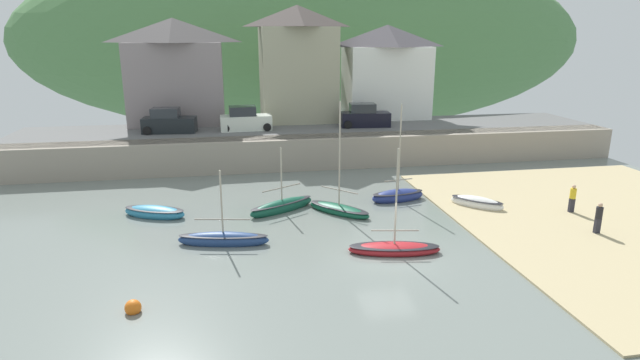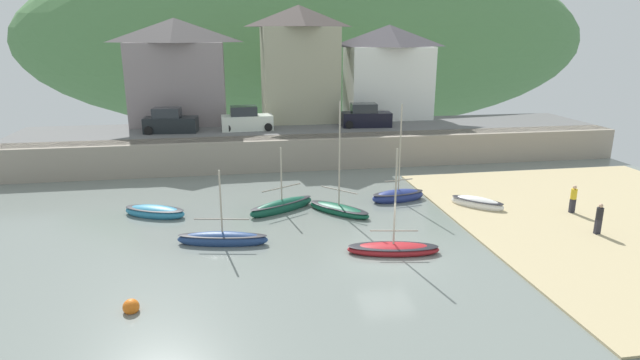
{
  "view_description": "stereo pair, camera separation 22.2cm",
  "coord_description": "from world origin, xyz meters",
  "px_view_note": "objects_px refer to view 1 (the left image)",
  "views": [
    {
      "loc": [
        -7.01,
        -21.39,
        9.98
      ],
      "look_at": [
        -1.93,
        7.33,
        1.71
      ],
      "focal_mm": 29.06,
      "sensor_mm": 36.0,
      "label": 1
    },
    {
      "loc": [
        -6.79,
        -21.43,
        9.98
      ],
      "look_at": [
        -1.93,
        7.33,
        1.71
      ],
      "focal_mm": 29.06,
      "sensor_mm": 36.0,
      "label": 2
    }
  ],
  "objects_px": {
    "parked_car_near_slipway": "(169,122)",
    "parked_car_by_wall": "(245,120)",
    "waterfront_building_right": "(386,71)",
    "waterfront_building_left": "(176,71)",
    "waterfront_building_centre": "(298,63)",
    "parked_car_end_of_row": "(365,117)",
    "person_near_water": "(573,197)",
    "rowboat_small_beached": "(155,212)",
    "person_on_slipway": "(599,217)",
    "sailboat_white_hull": "(339,209)",
    "sailboat_nearest_shore": "(398,195)",
    "motorboat_with_cabin": "(223,239)",
    "dinghy_open_wooden": "(282,206)",
    "fishing_boat_green": "(477,203)",
    "mooring_buoy": "(133,308)",
    "sailboat_tall_mast": "(394,248)"
  },
  "relations": [
    {
      "from": "waterfront_building_centre",
      "to": "fishing_boat_green",
      "type": "height_order",
      "value": "waterfront_building_centre"
    },
    {
      "from": "dinghy_open_wooden",
      "to": "parked_car_end_of_row",
      "type": "relative_size",
      "value": 1.0
    },
    {
      "from": "waterfront_building_right",
      "to": "parked_car_by_wall",
      "type": "bearing_deg",
      "value": -161.11
    },
    {
      "from": "sailboat_white_hull",
      "to": "dinghy_open_wooden",
      "type": "xyz_separation_m",
      "value": [
        -3.2,
        0.91,
        0.04
      ]
    },
    {
      "from": "motorboat_with_cabin",
      "to": "sailboat_white_hull",
      "type": "distance_m",
      "value": 7.44
    },
    {
      "from": "waterfront_building_centre",
      "to": "parked_car_near_slipway",
      "type": "distance_m",
      "value": 12.57
    },
    {
      "from": "sailboat_tall_mast",
      "to": "motorboat_with_cabin",
      "type": "bearing_deg",
      "value": 172.81
    },
    {
      "from": "waterfront_building_left",
      "to": "sailboat_white_hull",
      "type": "height_order",
      "value": "waterfront_building_left"
    },
    {
      "from": "waterfront_building_left",
      "to": "sailboat_nearest_shore",
      "type": "xyz_separation_m",
      "value": [
        14.4,
        -17.32,
        -6.59
      ]
    },
    {
      "from": "motorboat_with_cabin",
      "to": "parked_car_by_wall",
      "type": "relative_size",
      "value": 1.1
    },
    {
      "from": "sailboat_white_hull",
      "to": "parked_car_end_of_row",
      "type": "bearing_deg",
      "value": 117.08
    },
    {
      "from": "parked_car_by_wall",
      "to": "parked_car_end_of_row",
      "type": "xyz_separation_m",
      "value": [
        9.98,
        0.0,
        0.0
      ]
    },
    {
      "from": "waterfront_building_right",
      "to": "person_near_water",
      "type": "xyz_separation_m",
      "value": [
        4.69,
        -21.41,
        -5.67
      ]
    },
    {
      "from": "person_near_water",
      "to": "mooring_buoy",
      "type": "relative_size",
      "value": 2.66
    },
    {
      "from": "sailboat_white_hull",
      "to": "person_near_water",
      "type": "bearing_deg",
      "value": 36.6
    },
    {
      "from": "waterfront_building_left",
      "to": "parked_car_by_wall",
      "type": "distance_m",
      "value": 8.07
    },
    {
      "from": "parked_car_near_slipway",
      "to": "sailboat_nearest_shore",
      "type": "bearing_deg",
      "value": -35.24
    },
    {
      "from": "waterfront_building_right",
      "to": "person_on_slipway",
      "type": "relative_size",
      "value": 5.15
    },
    {
      "from": "sailboat_white_hull",
      "to": "waterfront_building_centre",
      "type": "bearing_deg",
      "value": 136.37
    },
    {
      "from": "waterfront_building_left",
      "to": "rowboat_small_beached",
      "type": "xyz_separation_m",
      "value": [
        -0.09,
        -17.74,
        -6.65
      ]
    },
    {
      "from": "waterfront_building_centre",
      "to": "dinghy_open_wooden",
      "type": "relative_size",
      "value": 2.35
    },
    {
      "from": "waterfront_building_right",
      "to": "person_near_water",
      "type": "distance_m",
      "value": 22.63
    },
    {
      "from": "person_near_water",
      "to": "rowboat_small_beached",
      "type": "bearing_deg",
      "value": 171.14
    },
    {
      "from": "motorboat_with_cabin",
      "to": "person_near_water",
      "type": "height_order",
      "value": "motorboat_with_cabin"
    },
    {
      "from": "waterfront_building_left",
      "to": "waterfront_building_centre",
      "type": "distance_m",
      "value": 10.55
    },
    {
      "from": "parked_car_by_wall",
      "to": "sailboat_nearest_shore",
      "type": "bearing_deg",
      "value": -57.79
    },
    {
      "from": "parked_car_near_slipway",
      "to": "person_on_slipway",
      "type": "relative_size",
      "value": 2.62
    },
    {
      "from": "sailboat_nearest_shore",
      "to": "parked_car_near_slipway",
      "type": "height_order",
      "value": "sailboat_nearest_shore"
    },
    {
      "from": "waterfront_building_right",
      "to": "sailboat_nearest_shore",
      "type": "height_order",
      "value": "waterfront_building_right"
    },
    {
      "from": "waterfront_building_left",
      "to": "sailboat_tall_mast",
      "type": "relative_size",
      "value": 1.71
    },
    {
      "from": "parked_car_end_of_row",
      "to": "waterfront_building_left",
      "type": "bearing_deg",
      "value": 168.96
    },
    {
      "from": "motorboat_with_cabin",
      "to": "sailboat_white_hull",
      "type": "height_order",
      "value": "sailboat_white_hull"
    },
    {
      "from": "waterfront_building_right",
      "to": "sailboat_white_hull",
      "type": "height_order",
      "value": "waterfront_building_right"
    },
    {
      "from": "fishing_boat_green",
      "to": "sailboat_white_hull",
      "type": "relative_size",
      "value": 0.45
    },
    {
      "from": "sailboat_nearest_shore",
      "to": "parked_car_near_slipway",
      "type": "relative_size",
      "value": 1.46
    },
    {
      "from": "dinghy_open_wooden",
      "to": "sailboat_nearest_shore",
      "type": "bearing_deg",
      "value": -24.76
    },
    {
      "from": "waterfront_building_centre",
      "to": "rowboat_small_beached",
      "type": "relative_size",
      "value": 2.57
    },
    {
      "from": "waterfront_building_right",
      "to": "parked_car_near_slipway",
      "type": "xyz_separation_m",
      "value": [
        -19.15,
        -4.5,
        -3.45
      ]
    },
    {
      "from": "dinghy_open_wooden",
      "to": "parked_car_by_wall",
      "type": "relative_size",
      "value": 1.02
    },
    {
      "from": "sailboat_nearest_shore",
      "to": "waterfront_building_right",
      "type": "bearing_deg",
      "value": 65.86
    },
    {
      "from": "rowboat_small_beached",
      "to": "parked_car_by_wall",
      "type": "distance_m",
      "value": 14.71
    },
    {
      "from": "waterfront_building_right",
      "to": "person_on_slipway",
      "type": "height_order",
      "value": "waterfront_building_right"
    },
    {
      "from": "motorboat_with_cabin",
      "to": "mooring_buoy",
      "type": "distance_m",
      "value": 6.8
    },
    {
      "from": "parked_car_near_slipway",
      "to": "parked_car_by_wall",
      "type": "xyz_separation_m",
      "value": [
        6.0,
        0.0,
        0.0
      ]
    },
    {
      "from": "fishing_boat_green",
      "to": "mooring_buoy",
      "type": "bearing_deg",
      "value": -109.19
    },
    {
      "from": "dinghy_open_wooden",
      "to": "person_on_slipway",
      "type": "bearing_deg",
      "value": -53.42
    },
    {
      "from": "sailboat_white_hull",
      "to": "person_on_slipway",
      "type": "xyz_separation_m",
      "value": [
        12.34,
        -5.6,
        0.74
      ]
    },
    {
      "from": "dinghy_open_wooden",
      "to": "sailboat_nearest_shore",
      "type": "xyz_separation_m",
      "value": [
        7.29,
        0.76,
        0.02
      ]
    },
    {
      "from": "waterfront_building_right",
      "to": "motorboat_with_cabin",
      "type": "distance_m",
      "value": 27.79
    },
    {
      "from": "waterfront_building_right",
      "to": "dinghy_open_wooden",
      "type": "height_order",
      "value": "waterfront_building_right"
    }
  ]
}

